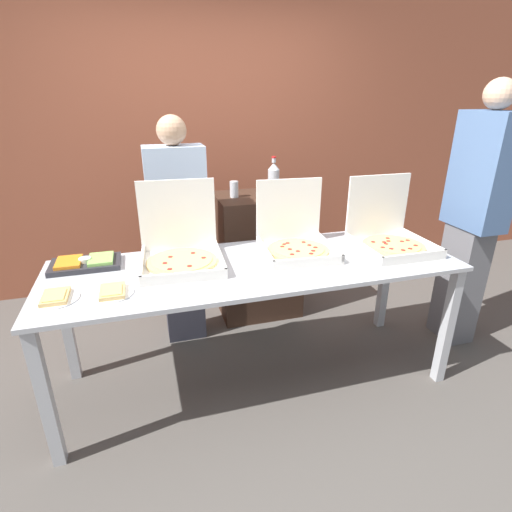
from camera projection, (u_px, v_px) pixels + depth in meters
name	position (u px, v px, depth m)	size (l,w,h in m)	color
ground_plane	(256.00, 377.00, 2.65)	(16.00, 16.00, 0.00)	#514C47
brick_wall_behind	(204.00, 135.00, 3.63)	(10.00, 0.06, 2.80)	#9E5138
buffet_table	(256.00, 278.00, 2.38)	(2.39, 0.79, 0.82)	#B7BABF
pizza_box_far_left	(181.00, 250.00, 2.33)	(0.49, 0.50, 0.46)	silver
pizza_box_far_right	(295.00, 240.00, 2.50)	(0.46, 0.48, 0.43)	silver
pizza_box_near_left	(389.00, 236.00, 2.57)	(0.44, 0.46, 0.44)	silver
paper_plate_front_center	(55.00, 297.00, 1.93)	(0.22, 0.22, 0.03)	white
paper_plate_front_left	(113.00, 292.00, 1.98)	(0.20, 0.20, 0.03)	white
veggie_tray	(85.00, 263.00, 2.30)	(0.39, 0.23, 0.05)	#28282D
sideboard_podium	(257.00, 255.00, 3.32)	(0.65, 0.51, 1.01)	#382319
soda_bottle	(274.00, 179.00, 3.06)	(0.09, 0.09, 0.30)	#B7BCC1
soda_can_silver	(234.00, 189.00, 3.05)	(0.07, 0.07, 0.12)	silver
person_guest_plaid	(179.00, 231.00, 2.82)	(0.40, 0.22, 1.63)	#2D2D38
person_guest_cap	(474.00, 215.00, 2.76)	(0.22, 0.40, 1.84)	slate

